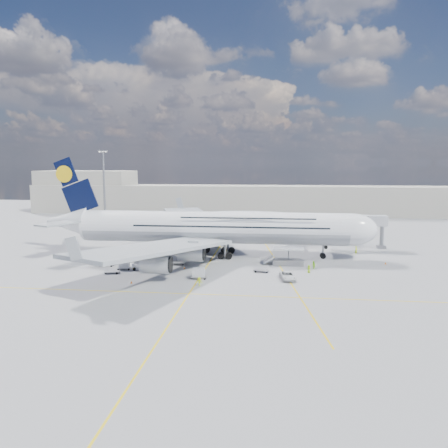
# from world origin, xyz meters

# --- Properties ---
(ground) EXTENTS (300.00, 300.00, 0.00)m
(ground) POSITION_xyz_m (0.00, 0.00, 0.00)
(ground) COLOR gray
(ground) RESTS_ON ground
(taxi_line_main) EXTENTS (0.25, 220.00, 0.01)m
(taxi_line_main) POSITION_xyz_m (0.00, 0.00, 0.01)
(taxi_line_main) COLOR #E1BC0B
(taxi_line_main) RESTS_ON ground
(taxi_line_cross) EXTENTS (120.00, 0.25, 0.01)m
(taxi_line_cross) POSITION_xyz_m (0.00, -20.00, 0.01)
(taxi_line_cross) COLOR #E1BC0B
(taxi_line_cross) RESTS_ON ground
(taxi_line_diag) EXTENTS (14.16, 99.06, 0.01)m
(taxi_line_diag) POSITION_xyz_m (14.00, 10.00, 0.01)
(taxi_line_diag) COLOR #E1BC0B
(taxi_line_diag) RESTS_ON ground
(airliner) EXTENTS (77.26, 79.15, 23.71)m
(airliner) POSITION_xyz_m (0.26, 10.00, 6.87)
(airliner) COLOR white
(airliner) RESTS_ON ground
(jet_bridge) EXTENTS (18.80, 12.10, 8.50)m
(jet_bridge) POSITION_xyz_m (29.81, 20.94, 6.85)
(jet_bridge) COLOR #B7B7BC
(jet_bridge) RESTS_ON ground
(cargo_loader) EXTENTS (8.53, 3.20, 3.67)m
(cargo_loader) POSITION_xyz_m (16.82, 2.89, 1.25)
(cargo_loader) COLOR silver
(cargo_loader) RESTS_ON ground
(light_mast) EXTENTS (3.00, 0.70, 25.50)m
(light_mast) POSITION_xyz_m (-40.00, 45.00, 13.21)
(light_mast) COLOR gray
(light_mast) RESTS_ON ground
(terminal) EXTENTS (180.00, 16.00, 12.00)m
(terminal) POSITION_xyz_m (0.00, 95.00, 6.00)
(terminal) COLOR #B2AD9E
(terminal) RESTS_ON ground
(hangar) EXTENTS (40.00, 22.00, 18.00)m
(hangar) POSITION_xyz_m (-70.00, 100.00, 9.00)
(hangar) COLOR #B2AD9E
(hangar) RESTS_ON ground
(tree_line) EXTENTS (160.00, 6.00, 8.00)m
(tree_line) POSITION_xyz_m (40.00, 140.00, 4.00)
(tree_line) COLOR #193814
(tree_line) RESTS_ON ground
(dolly_row_a) EXTENTS (2.91, 1.76, 1.75)m
(dolly_row_a) POSITION_xyz_m (-16.27, -5.13, 0.94)
(dolly_row_a) COLOR gray
(dolly_row_a) RESTS_ON ground
(dolly_row_b) EXTENTS (3.09, 2.09, 0.42)m
(dolly_row_b) POSITION_xyz_m (-17.60, -8.38, 0.32)
(dolly_row_b) COLOR gray
(dolly_row_b) RESTS_ON ground
(dolly_row_c) EXTENTS (3.37, 1.95, 0.48)m
(dolly_row_c) POSITION_xyz_m (-6.46, 0.50, 0.37)
(dolly_row_c) COLOR gray
(dolly_row_c) RESTS_ON ground
(dolly_back) EXTENTS (3.44, 2.76, 1.92)m
(dolly_back) POSITION_xyz_m (-20.98, -2.58, 1.03)
(dolly_back) COLOR gray
(dolly_back) RESTS_ON ground
(dolly_nose_far) EXTENTS (3.13, 2.31, 0.41)m
(dolly_nose_far) POSITION_xyz_m (11.48, -4.09, 0.32)
(dolly_nose_far) COLOR gray
(dolly_nose_far) RESTS_ON ground
(dolly_nose_near) EXTENTS (3.25, 1.87, 1.99)m
(dolly_nose_near) POSITION_xyz_m (-0.04, -10.35, 1.07)
(dolly_nose_near) COLOR gray
(dolly_nose_near) RESTS_ON ground
(baggage_tug) EXTENTS (3.02, 1.84, 1.76)m
(baggage_tug) POSITION_xyz_m (-12.97, -5.26, 0.78)
(baggage_tug) COLOR silver
(baggage_tug) RESTS_ON ground
(catering_truck_inner) EXTENTS (6.64, 4.85, 3.64)m
(catering_truck_inner) POSITION_xyz_m (-3.25, 28.87, 1.72)
(catering_truck_inner) COLOR gray
(catering_truck_inner) RESTS_ON ground
(catering_truck_outer) EXTENTS (7.02, 5.42, 3.86)m
(catering_truck_outer) POSITION_xyz_m (-9.33, 50.40, 1.79)
(catering_truck_outer) COLOR gray
(catering_truck_outer) RESTS_ON ground
(service_van) EXTENTS (3.21, 5.50, 1.44)m
(service_van) POSITION_xyz_m (16.50, -9.26, 0.72)
(service_van) COLOR silver
(service_van) RESTS_ON ground
(crew_nose) EXTENTS (0.85, 0.85, 1.98)m
(crew_nose) POSITION_xyz_m (33.33, 15.45, 0.99)
(crew_nose) COLOR #BCDB17
(crew_nose) RESTS_ON ground
(crew_loader) EXTENTS (0.92, 1.01, 1.68)m
(crew_loader) POSITION_xyz_m (22.02, -0.50, 0.84)
(crew_loader) COLOR #A0FF1A
(crew_loader) RESTS_ON ground
(crew_wing) EXTENTS (0.55, 1.09, 1.80)m
(crew_wing) POSITION_xyz_m (-8.85, -2.37, 0.90)
(crew_wing) COLOR #B6E117
(crew_wing) RESTS_ON ground
(crew_van) EXTENTS (0.93, 0.90, 1.60)m
(crew_van) POSITION_xyz_m (20.83, -3.63, 0.80)
(crew_van) COLOR #B2EA18
(crew_van) RESTS_ON ground
(crew_tug) EXTENTS (1.04, 0.60, 1.60)m
(crew_tug) POSITION_xyz_m (0.94, -15.26, 0.80)
(crew_tug) COLOR #D3F71A
(crew_tug) RESTS_ON ground
(cone_nose) EXTENTS (0.40, 0.40, 0.51)m
(cone_nose) POSITION_xyz_m (37.77, 5.74, 0.25)
(cone_nose) COLOR orange
(cone_nose) RESTS_ON ground
(cone_wing_left_inner) EXTENTS (0.44, 0.44, 0.56)m
(cone_wing_left_inner) POSITION_xyz_m (-7.41, 19.80, 0.27)
(cone_wing_left_inner) COLOR orange
(cone_wing_left_inner) RESTS_ON ground
(cone_wing_left_outer) EXTENTS (0.39, 0.39, 0.49)m
(cone_wing_left_outer) POSITION_xyz_m (-7.76, 31.45, 0.24)
(cone_wing_left_outer) COLOR orange
(cone_wing_left_outer) RESTS_ON ground
(cone_wing_right_inner) EXTENTS (0.39, 0.39, 0.50)m
(cone_wing_right_inner) POSITION_xyz_m (-4.22, -3.31, 0.24)
(cone_wing_right_inner) COLOR orange
(cone_wing_right_inner) RESTS_ON ground
(cone_wing_right_outer) EXTENTS (0.38, 0.38, 0.48)m
(cone_wing_right_outer) POSITION_xyz_m (-11.53, -14.96, 0.23)
(cone_wing_right_outer) COLOR orange
(cone_wing_right_outer) RESTS_ON ground
(cone_tail) EXTENTS (0.51, 0.51, 0.64)m
(cone_tail) POSITION_xyz_m (-31.28, 9.95, 0.31)
(cone_tail) COLOR orange
(cone_tail) RESTS_ON ground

